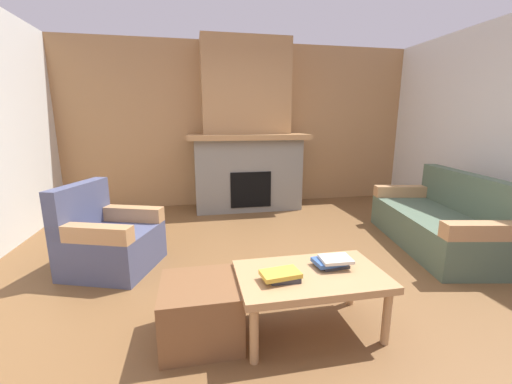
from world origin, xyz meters
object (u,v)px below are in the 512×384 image
Objects in this scene: armchair at (108,240)px; ottoman at (201,311)px; couch at (441,222)px; fireplace at (246,138)px; coffee_table at (310,280)px.

armchair is 1.87× the size of ottoman.
couch is 3.00m from ottoman.
fireplace is 5.19× the size of ottoman.
fireplace is at bearing 131.83° from couch.
fireplace reaches higher than armchair.
fireplace is 2.78× the size of armchair.
couch reaches higher than coffee_table.
armchair is 0.97× the size of coffee_table.
armchair is (-3.66, 0.14, 0.01)m from couch.
couch is 1.99× the size of armchair.
fireplace is at bearing 75.18° from ottoman.
fireplace reaches higher than ottoman.
couch is 3.70× the size of ottoman.
armchair is at bearing 141.03° from coffee_table.
couch is at bearing -2.15° from armchair.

